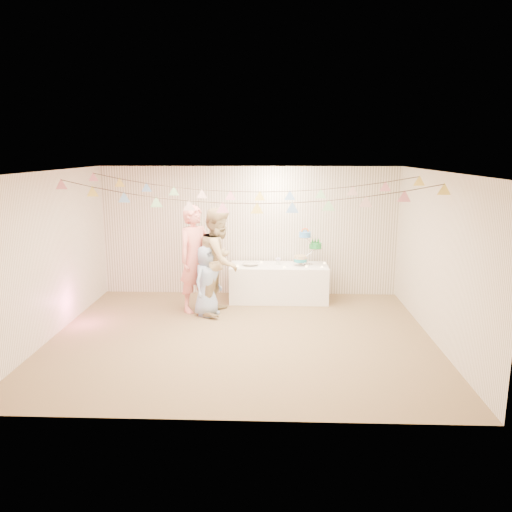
{
  "coord_description": "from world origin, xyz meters",
  "views": [
    {
      "loc": [
        0.51,
        -7.47,
        2.91
      ],
      "look_at": [
        0.2,
        0.8,
        1.15
      ],
      "focal_mm": 35.0,
      "sensor_mm": 36.0,
      "label": 1
    }
  ],
  "objects_px": {
    "person_adult_a": "(196,259)",
    "person_adult_b": "(219,261)",
    "table": "(279,283)",
    "person_child": "(207,280)",
    "cake_stand": "(307,246)"
  },
  "relations": [
    {
      "from": "person_adult_a",
      "to": "person_adult_b",
      "type": "relative_size",
      "value": 1.02
    },
    {
      "from": "table",
      "to": "person_adult_a",
      "type": "relative_size",
      "value": 0.97
    },
    {
      "from": "person_adult_b",
      "to": "person_child",
      "type": "distance_m",
      "value": 0.42
    },
    {
      "from": "table",
      "to": "person_adult_a",
      "type": "xyz_separation_m",
      "value": [
        -1.52,
        -0.69,
        0.62
      ]
    },
    {
      "from": "person_adult_a",
      "to": "person_child",
      "type": "bearing_deg",
      "value": -93.79
    },
    {
      "from": "cake_stand",
      "to": "person_child",
      "type": "xyz_separation_m",
      "value": [
        -1.84,
        -0.99,
        -0.45
      ]
    },
    {
      "from": "person_adult_a",
      "to": "person_adult_b",
      "type": "bearing_deg",
      "value": -59.48
    },
    {
      "from": "person_child",
      "to": "person_adult_b",
      "type": "bearing_deg",
      "value": -22.49
    },
    {
      "from": "person_adult_a",
      "to": "person_adult_b",
      "type": "height_order",
      "value": "person_adult_a"
    },
    {
      "from": "table",
      "to": "person_child",
      "type": "distance_m",
      "value": 1.62
    },
    {
      "from": "table",
      "to": "cake_stand",
      "type": "relative_size",
      "value": 2.8
    },
    {
      "from": "table",
      "to": "person_child",
      "type": "relative_size",
      "value": 1.49
    },
    {
      "from": "person_adult_a",
      "to": "person_child",
      "type": "height_order",
      "value": "person_adult_a"
    },
    {
      "from": "table",
      "to": "person_child",
      "type": "bearing_deg",
      "value": -143.95
    },
    {
      "from": "person_adult_b",
      "to": "person_child",
      "type": "xyz_separation_m",
      "value": [
        -0.21,
        -0.15,
        -0.32
      ]
    }
  ]
}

